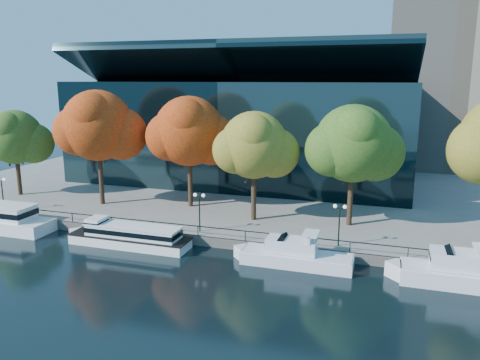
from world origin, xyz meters
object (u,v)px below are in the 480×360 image
(tree_3, at_px, (255,147))
(lamp_1, at_px, (199,203))
(tree_2, at_px, (190,133))
(tour_boat, at_px, (127,235))
(cruiser_far, at_px, (459,272))
(cruiser_near, at_px, (292,254))
(tree_0, at_px, (15,138))
(tree_1, at_px, (99,127))
(lamp_0, at_px, (2,186))
(lamp_2, at_px, (340,215))
(tree_4, at_px, (355,145))

(tree_3, relative_size, lamp_1, 3.00)
(lamp_1, bearing_deg, tree_2, 118.37)
(tour_boat, xyz_separation_m, cruiser_far, (30.64, 0.02, 0.06))
(cruiser_near, bearing_deg, tree_0, 165.22)
(tree_0, bearing_deg, tree_2, 3.89)
(tree_1, relative_size, tree_3, 1.17)
(tour_boat, relative_size, lamp_0, 3.41)
(tour_boat, relative_size, tree_3, 1.14)
(lamp_2, bearing_deg, tree_3, 150.28)
(tree_1, height_order, tree_4, tree_1)
(lamp_1, bearing_deg, lamp_2, 0.00)
(tree_0, bearing_deg, lamp_1, -13.43)
(cruiser_near, distance_m, cruiser_far, 13.78)
(tree_1, bearing_deg, lamp_0, -146.86)
(cruiser_far, distance_m, tree_2, 32.59)
(lamp_0, bearing_deg, tree_1, 33.14)
(tree_0, height_order, tree_2, tree_2)
(tree_4, relative_size, lamp_0, 3.21)
(tree_0, distance_m, tree_2, 24.59)
(cruiser_far, relative_size, tree_1, 0.80)
(cruiser_near, distance_m, tree_0, 41.64)
(tree_2, bearing_deg, lamp_2, -24.65)
(cruiser_near, relative_size, tree_0, 0.96)
(cruiser_far, xyz_separation_m, tree_4, (-9.49, 10.45, 8.51))
(cruiser_near, relative_size, lamp_0, 2.74)
(tree_4, bearing_deg, cruiser_near, -112.60)
(tree_0, bearing_deg, tree_4, -0.16)
(tour_boat, height_order, cruiser_near, cruiser_near)
(tree_2, xyz_separation_m, lamp_1, (4.66, -8.62, -6.13))
(cruiser_far, height_order, tree_1, tree_1)
(cruiser_far, xyz_separation_m, lamp_2, (-10.06, 3.62, 2.81))
(cruiser_near, bearing_deg, tour_boat, -179.45)
(tree_3, bearing_deg, tour_boat, -139.32)
(tree_0, xyz_separation_m, lamp_1, (29.15, -6.96, -4.73))
(tour_boat, distance_m, cruiser_near, 16.86)
(tree_0, relative_size, tree_1, 0.81)
(cruiser_far, height_order, tree_0, tree_0)
(tree_4, bearing_deg, cruiser_far, -47.78)
(tree_0, bearing_deg, tree_1, -2.98)
(lamp_0, xyz_separation_m, lamp_1, (25.29, 0.00, 0.00))
(tree_4, distance_m, lamp_2, 8.92)
(tree_0, xyz_separation_m, lamp_0, (3.86, -6.96, -4.73))
(cruiser_near, relative_size, lamp_1, 2.74)
(tree_1, distance_m, tree_2, 11.32)
(lamp_1, distance_m, lamp_2, 14.14)
(tree_3, relative_size, lamp_2, 3.00)
(tree_3, relative_size, lamp_0, 3.00)
(tour_boat, height_order, tree_0, tree_0)
(tree_0, relative_size, tree_3, 0.95)
(tree_4, relative_size, lamp_1, 3.21)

